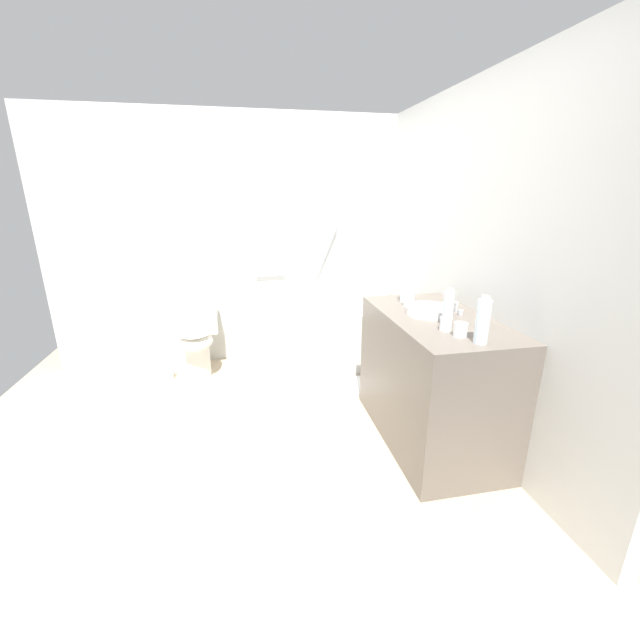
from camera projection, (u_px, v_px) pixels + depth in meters
The scene contains 16 objects.
ground_plane at pixel (249, 428), 2.89m from camera, with size 4.09×4.09×0.00m, color #C1AD8E.
wall_back_tiled at pixel (238, 243), 3.85m from camera, with size 3.49×0.10×2.35m, color silver.
wall_right_mirror at pixel (466, 261), 2.83m from camera, with size 0.10×3.11×2.35m, color silver.
bathtub at pixel (318, 335), 3.89m from camera, with size 1.51×0.66×1.32m.
toilet at pixel (197, 338), 3.69m from camera, with size 0.38×0.52×0.66m.
vanity_counter at pixel (431, 379), 2.67m from camera, with size 0.63×1.18×0.88m, color #6B6056.
sink_basin at pixel (429, 311), 2.57m from camera, with size 0.30×0.30×0.05m, color white.
sink_faucet at pixel (454, 308), 2.60m from camera, with size 0.12×0.15×0.08m.
water_bottle_0 at pixel (448, 308), 2.33m from camera, with size 0.06×0.06×0.23m.
water_bottle_1 at pixel (483, 321), 2.05m from camera, with size 0.07×0.07×0.26m.
water_bottle_2 at pixel (405, 289), 2.85m from camera, with size 0.06×0.06×0.21m.
drinking_glass_0 at pixel (409, 299), 2.76m from camera, with size 0.08×0.08×0.09m, color white.
drinking_glass_1 at pixel (460, 330), 2.17m from camera, with size 0.07×0.07×0.08m, color white.
drinking_glass_2 at pixel (446, 324), 2.26m from camera, with size 0.07×0.07×0.08m, color white.
bath_mat at pixel (339, 387), 3.50m from camera, with size 0.65×0.33×0.01m, color white.
toilet_paper_roll at pixel (167, 373), 3.64m from camera, with size 0.11×0.11×0.13m, color white.
Camera 1 is at (0.02, -2.57, 1.63)m, focal length 22.27 mm.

